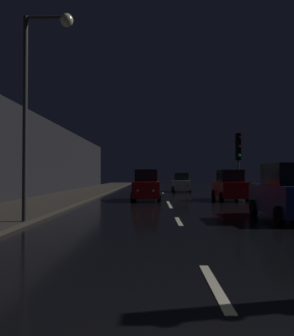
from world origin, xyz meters
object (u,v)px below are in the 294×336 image
(car_approaching_headlights, at_px, (146,186))
(car_parked_right_near, at_px, (288,194))
(traffic_light_far_right, at_px, (238,152))
(car_parked_right_far, at_px, (230,186))
(streetlamp_overhead, at_px, (39,85))
(car_distant_taillights, at_px, (181,183))

(car_approaching_headlights, height_order, car_parked_right_near, car_parked_right_near)
(traffic_light_far_right, xyz_separation_m, car_parked_right_near, (-0.80, -10.53, -2.37))
(car_parked_right_far, bearing_deg, streetlamp_overhead, 141.81)
(car_approaching_headlights, distance_m, car_distant_taillights, 12.07)
(car_parked_right_near, relative_size, car_parked_right_far, 1.05)
(car_distant_taillights, height_order, car_parked_right_far, car_parked_right_far)
(car_approaching_headlights, relative_size, car_parked_right_near, 0.97)
(car_parked_right_near, bearing_deg, streetlamp_overhead, 101.27)
(streetlamp_overhead, xyz_separation_m, car_parked_right_near, (9.08, 1.81, -3.78))
(streetlamp_overhead, distance_m, car_approaching_headlights, 12.42)
(car_approaching_headlights, bearing_deg, car_parked_right_far, 92.33)
(traffic_light_far_right, bearing_deg, car_parked_right_near, -10.47)
(car_parked_right_near, bearing_deg, car_approaching_headlights, 30.79)
(car_approaching_headlights, bearing_deg, car_distant_taillights, 164.02)
(streetlamp_overhead, distance_m, car_distant_taillights, 24.20)
(streetlamp_overhead, bearing_deg, car_approaching_headlights, 73.20)
(traffic_light_far_right, bearing_deg, streetlamp_overhead, -44.81)
(car_distant_taillights, bearing_deg, car_approaching_headlights, 164.02)
(car_distant_taillights, bearing_deg, streetlamp_overhead, 163.61)
(traffic_light_far_right, relative_size, car_parked_right_far, 1.14)
(streetlamp_overhead, bearing_deg, traffic_light_far_right, 51.31)
(traffic_light_far_right, distance_m, streetlamp_overhead, 15.88)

